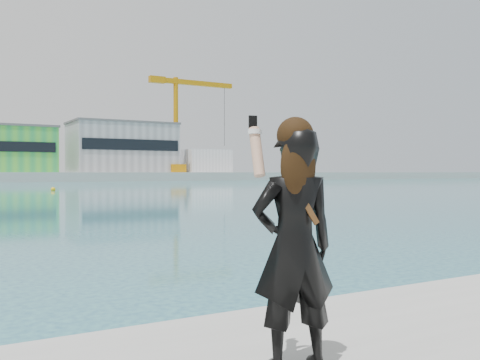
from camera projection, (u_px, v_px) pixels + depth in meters
name	position (u px, v px, depth m)	size (l,w,h in m)	color
warehouse_grey_right	(122.00, 147.00, 134.37)	(25.50, 15.35, 12.50)	gray
ancillary_shed	(204.00, 161.00, 143.72)	(12.00, 10.00, 6.00)	silver
dock_crane	(180.00, 121.00, 135.71)	(23.00, 4.00, 24.00)	orange
flagpole_right	(54.00, 152.00, 119.39)	(1.28, 0.16, 8.00)	silver
buoy_near	(53.00, 191.00, 58.95)	(0.50, 0.50, 0.50)	yellow
woman	(294.00, 240.00, 3.47)	(0.64, 0.49, 1.66)	black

